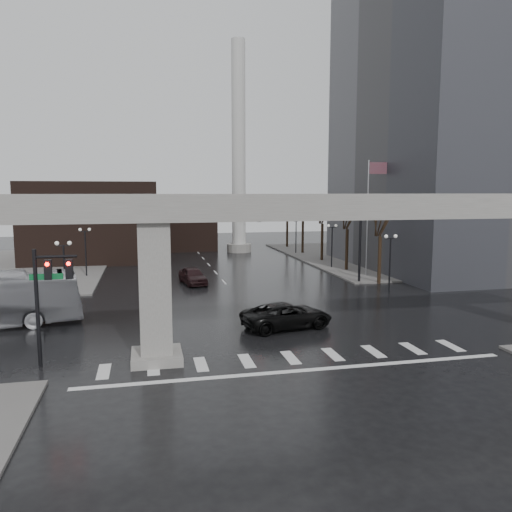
% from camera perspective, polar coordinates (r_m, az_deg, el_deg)
% --- Properties ---
extents(ground, '(160.00, 160.00, 0.00)m').
position_cam_1_polar(ground, '(28.19, 3.38, -10.87)').
color(ground, black).
rests_on(ground, ground).
extents(sidewalk_ne, '(28.00, 36.00, 0.15)m').
position_cam_1_polar(sidewalk_ne, '(70.73, 15.75, -0.00)').
color(sidewalk_ne, '#615E5C').
rests_on(sidewalk_ne, ground).
extents(elevated_guideway, '(48.00, 2.60, 8.70)m').
position_cam_1_polar(elevated_guideway, '(27.22, 6.05, 3.25)').
color(elevated_guideway, gray).
rests_on(elevated_guideway, ground).
extents(office_tower, '(22.00, 26.00, 42.00)m').
position_cam_1_polar(office_tower, '(63.85, 22.56, 17.83)').
color(office_tower, slate).
rests_on(office_tower, ground).
extents(building_far_left, '(16.00, 14.00, 10.00)m').
position_cam_1_polar(building_far_left, '(68.16, -18.12, 3.80)').
color(building_far_left, black).
rests_on(building_far_left, ground).
extents(building_far_mid, '(10.00, 10.00, 8.00)m').
position_cam_1_polar(building_far_mid, '(78.07, -8.57, 3.76)').
color(building_far_mid, black).
rests_on(building_far_mid, ground).
extents(smokestack, '(3.60, 3.60, 30.00)m').
position_cam_1_polar(smokestack, '(73.11, -1.99, 10.93)').
color(smokestack, beige).
rests_on(smokestack, ground).
extents(signal_mast_arm, '(12.12, 0.43, 8.00)m').
position_cam_1_polar(signal_mast_arm, '(47.55, 7.67, 3.70)').
color(signal_mast_arm, black).
rests_on(signal_mast_arm, ground).
extents(signal_left_pole, '(2.30, 0.30, 6.00)m').
position_cam_1_polar(signal_left_pole, '(27.10, -22.69, -3.30)').
color(signal_left_pole, black).
rests_on(signal_left_pole, ground).
extents(flagpole_assembly, '(2.06, 0.12, 12.00)m').
position_cam_1_polar(flagpole_assembly, '(52.87, 12.95, 5.79)').
color(flagpole_assembly, silver).
rests_on(flagpole_assembly, ground).
extents(lamp_right_0, '(1.22, 0.32, 5.11)m').
position_cam_1_polar(lamp_right_0, '(45.21, 15.09, 0.33)').
color(lamp_right_0, black).
rests_on(lamp_right_0, ground).
extents(lamp_right_1, '(1.22, 0.32, 5.11)m').
position_cam_1_polar(lamp_right_1, '(57.90, 8.68, 2.00)').
color(lamp_right_1, black).
rests_on(lamp_right_1, ground).
extents(lamp_right_2, '(1.22, 0.32, 5.11)m').
position_cam_1_polar(lamp_right_2, '(71.09, 4.60, 3.04)').
color(lamp_right_2, black).
rests_on(lamp_right_2, ground).
extents(lamp_left_0, '(1.22, 0.32, 5.11)m').
position_cam_1_polar(lamp_left_0, '(40.56, -21.08, -0.70)').
color(lamp_left_0, black).
rests_on(lamp_left_0, ground).
extents(lamp_left_1, '(1.22, 0.32, 5.11)m').
position_cam_1_polar(lamp_left_1, '(54.34, -18.93, 1.33)').
color(lamp_left_1, black).
rests_on(lamp_left_1, ground).
extents(lamp_left_2, '(1.22, 0.32, 5.11)m').
position_cam_1_polar(lamp_left_2, '(68.22, -17.65, 2.54)').
color(lamp_left_2, black).
rests_on(lamp_left_2, ground).
extents(tree_right_0, '(1.09, 1.58, 7.50)m').
position_cam_1_polar(tree_right_0, '(49.31, 13.97, 0.13)').
color(tree_right_0, black).
rests_on(tree_right_0, ground).
extents(tree_right_1, '(1.09, 1.61, 7.67)m').
position_cam_1_polar(tree_right_1, '(56.52, 10.37, 1.19)').
color(tree_right_1, black).
rests_on(tree_right_1, ground).
extents(tree_right_2, '(1.10, 1.63, 7.85)m').
position_cam_1_polar(tree_right_2, '(63.92, 7.59, 2.01)').
color(tree_right_2, black).
rests_on(tree_right_2, ground).
extents(tree_right_3, '(1.11, 1.66, 8.02)m').
position_cam_1_polar(tree_right_3, '(71.45, 5.39, 2.66)').
color(tree_right_3, black).
rests_on(tree_right_3, ground).
extents(tree_right_4, '(1.12, 1.69, 8.19)m').
position_cam_1_polar(tree_right_4, '(79.07, 3.60, 3.18)').
color(tree_right_4, black).
rests_on(tree_right_4, ground).
extents(pickup_truck, '(6.41, 3.86, 1.66)m').
position_cam_1_polar(pickup_truck, '(32.67, 3.57, -6.79)').
color(pickup_truck, black).
rests_on(pickup_truck, ground).
extents(far_car, '(2.78, 5.04, 1.62)m').
position_cam_1_polar(far_car, '(48.13, -7.23, -2.26)').
color(far_car, black).
rests_on(far_car, ground).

